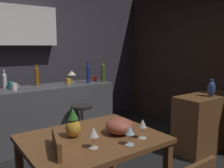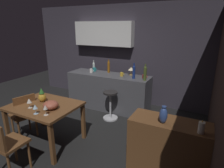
{
  "view_description": "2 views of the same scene",
  "coord_description": "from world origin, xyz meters",
  "views": [
    {
      "loc": [
        -1.12,
        -2.18,
        1.51
      ],
      "look_at": [
        0.62,
        0.24,
        1.04
      ],
      "focal_mm": 37.92,
      "sensor_mm": 36.0,
      "label": 1
    },
    {
      "loc": [
        2.3,
        -2.65,
        2.05
      ],
      "look_at": [
        0.74,
        0.4,
        0.99
      ],
      "focal_mm": 30.16,
      "sensor_mm": 36.0,
      "label": 2
    }
  ],
  "objects": [
    {
      "name": "wine_bottle_cobalt",
      "position": [
        0.86,
        1.27,
        1.07
      ],
      "size": [
        0.06,
        0.06,
        0.36
      ],
      "color": "navy",
      "rests_on": "kitchen_counter"
    },
    {
      "name": "wine_glass_right",
      "position": [
        0.2,
        -0.77,
        0.86
      ],
      "size": [
        0.07,
        0.07,
        0.17
      ],
      "color": "silver",
      "rests_on": "dining_table"
    },
    {
      "name": "wall_side_right",
      "position": [
        2.55,
        0.3,
        1.3
      ],
      "size": [
        0.1,
        4.4,
        2.6
      ],
      "primitive_type": "cube",
      "color": "#33231E",
      "rests_on": "ground_plane"
    },
    {
      "name": "chair_by_doorway",
      "position": [
        -0.03,
        -1.33,
        0.49
      ],
      "size": [
        0.4,
        0.4,
        0.86
      ],
      "color": "brown",
      "rests_on": "ground_plane"
    },
    {
      "name": "fruit_bowl",
      "position": [
        0.11,
        -0.57,
        0.81
      ],
      "size": [
        0.25,
        0.25,
        0.14
      ],
      "primitive_type": "ellipsoid",
      "color": "#9E4C38",
      "rests_on": "dining_table"
    },
    {
      "name": "sideboard_cabinet",
      "position": [
        1.98,
        -0.27,
        0.41
      ],
      "size": [
        1.1,
        0.44,
        0.82
      ],
      "primitive_type": "cube",
      "color": "brown",
      "rests_on": "ground_plane"
    },
    {
      "name": "wine_glass_center",
      "position": [
        0.03,
        -0.81,
        0.85
      ],
      "size": [
        0.08,
        0.08,
        0.15
      ],
      "color": "silver",
      "rests_on": "dining_table"
    },
    {
      "name": "wine_bottle_olive",
      "position": [
        1.13,
        1.23,
        1.08
      ],
      "size": [
        0.07,
        0.07,
        0.37
      ],
      "color": "#475623",
      "rests_on": "kitchen_counter"
    },
    {
      "name": "cup_red",
      "position": [
        1.06,
        1.41,
        0.94
      ],
      "size": [
        0.12,
        0.09,
        0.08
      ],
      "color": "red",
      "rests_on": "kitchen_counter"
    },
    {
      "name": "cup_white",
      "position": [
        -0.32,
        1.31,
        0.95
      ],
      "size": [
        0.11,
        0.07,
        0.1
      ],
      "color": "white",
      "rests_on": "kitchen_counter"
    },
    {
      "name": "pillar_candle_tall",
      "position": [
        2.35,
        -0.4,
        0.89
      ],
      "size": [
        0.07,
        0.07,
        0.17
      ],
      "color": "white",
      "rests_on": "sideboard_cabinet"
    },
    {
      "name": "ground_plane",
      "position": [
        0.0,
        0.0,
        0.0
      ],
      "size": [
        9.0,
        9.0,
        0.0
      ],
      "primitive_type": "plane",
      "color": "black"
    },
    {
      "name": "cup_teal",
      "position": [
        -0.33,
        1.48,
        0.95
      ],
      "size": [
        0.12,
        0.08,
        0.1
      ],
      "color": "teal",
      "rests_on": "kitchen_counter"
    },
    {
      "name": "counter_lamp",
      "position": [
        0.69,
        1.54,
        1.05
      ],
      "size": [
        0.15,
        0.15,
        0.2
      ],
      "color": "#A58447",
      "rests_on": "kitchen_counter"
    },
    {
      "name": "vase_ceramic_blue",
      "position": [
        1.89,
        -0.36,
        0.93
      ],
      "size": [
        0.11,
        0.11,
        0.24
      ],
      "color": "#334C8C",
      "rests_on": "sideboard_cabinet"
    },
    {
      "name": "wine_bottle_amber",
      "position": [
        0.07,
        1.53,
        1.06
      ],
      "size": [
        0.06,
        0.06,
        0.33
      ],
      "color": "#8C5114",
      "rests_on": "kitchen_counter"
    },
    {
      "name": "pineapple_centerpiece",
      "position": [
        -0.26,
        -0.4,
        0.85
      ],
      "size": [
        0.13,
        0.13,
        0.26
      ],
      "color": "gold",
      "rests_on": "dining_table"
    },
    {
      "name": "cup_mustard",
      "position": [
        0.53,
        1.34,
        0.95
      ],
      "size": [
        0.11,
        0.08,
        0.09
      ],
      "color": "gold",
      "rests_on": "kitchen_counter"
    },
    {
      "name": "wall_kitchen_back",
      "position": [
        -0.06,
        2.08,
        1.41
      ],
      "size": [
        5.2,
        0.33,
        2.6
      ],
      "color": "#38333D",
      "rests_on": "ground_plane"
    },
    {
      "name": "dining_table",
      "position": [
        -0.13,
        -0.5,
        0.65
      ],
      "size": [
        1.14,
        0.9,
        0.74
      ],
      "color": "brown",
      "rests_on": "ground_plane"
    },
    {
      "name": "wine_glass_left",
      "position": [
        -0.24,
        -0.7,
        0.86
      ],
      "size": [
        0.08,
        0.08,
        0.17
      ],
      "color": "silver",
      "rests_on": "dining_table"
    },
    {
      "name": "bar_stool",
      "position": [
        0.48,
        0.83,
        0.35
      ],
      "size": [
        0.34,
        0.34,
        0.66
      ],
      "color": "#262323",
      "rests_on": "ground_plane"
    },
    {
      "name": "kitchen_counter",
      "position": [
        0.16,
        1.35,
        0.45
      ],
      "size": [
        2.1,
        0.6,
        0.9
      ],
      "primitive_type": "cube",
      "color": "#4C4C51",
      "rests_on": "ground_plane"
    },
    {
      "name": "wine_bottle_clear",
      "position": [
        -0.4,
        1.56,
        1.02
      ],
      "size": [
        0.06,
        0.06,
        0.28
      ],
      "color": "silver",
      "rests_on": "kitchen_counter"
    },
    {
      "name": "chair_near_window",
      "position": [
        -0.6,
        -0.56,
        0.49
      ],
      "size": [
        0.5,
        0.5,
        0.87
      ],
      "color": "brown",
      "rests_on": "ground_plane"
    }
  ]
}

